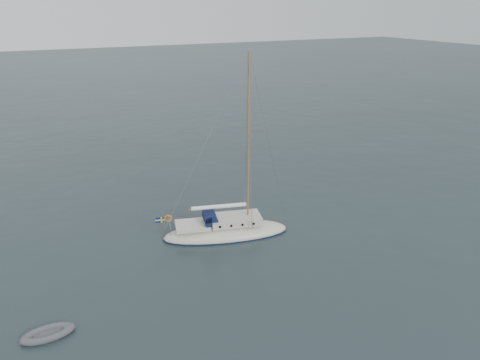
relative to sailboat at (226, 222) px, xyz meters
name	(u,v)px	position (x,y,z in m)	size (l,w,h in m)	color
ground	(227,258)	(-1.27, -2.79, -0.95)	(300.00, 300.00, 0.00)	black
sailboat	(226,222)	(0.00, 0.00, 0.00)	(8.81, 2.64, 12.55)	beige
dinghy	(48,334)	(-11.77, -5.56, -0.79)	(2.46, 1.11, 0.35)	#535359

